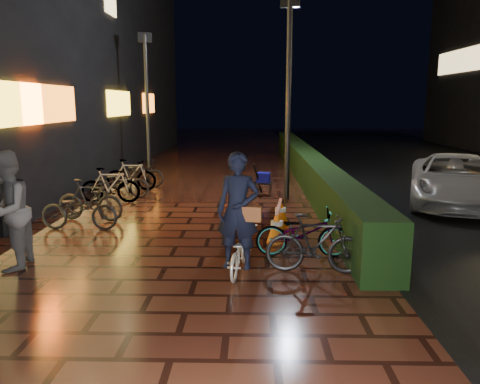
{
  "coord_description": "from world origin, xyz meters",
  "views": [
    {
      "loc": [
        1.39,
        -8.31,
        2.63
      ],
      "look_at": [
        1.2,
        -0.32,
        1.1
      ],
      "focal_mm": 35.0,
      "sensor_mm": 36.0,
      "label": 1
    }
  ],
  "objects_px": {
    "van": "(455,180)",
    "traffic_barrier": "(279,219)",
    "bystander_person": "(7,211)",
    "cyclist": "(239,229)",
    "cart_assembly": "(263,179)"
  },
  "relations": [
    {
      "from": "van",
      "to": "traffic_barrier",
      "type": "bearing_deg",
      "value": -129.39
    },
    {
      "from": "bystander_person",
      "to": "cyclist",
      "type": "bearing_deg",
      "value": 81.94
    },
    {
      "from": "bystander_person",
      "to": "cart_assembly",
      "type": "relative_size",
      "value": 2.01
    },
    {
      "from": "traffic_barrier",
      "to": "bystander_person",
      "type": "bearing_deg",
      "value": -154.52
    },
    {
      "from": "cyclist",
      "to": "traffic_barrier",
      "type": "height_order",
      "value": "cyclist"
    },
    {
      "from": "van",
      "to": "traffic_barrier",
      "type": "height_order",
      "value": "van"
    },
    {
      "from": "bystander_person",
      "to": "cyclist",
      "type": "height_order",
      "value": "cyclist"
    },
    {
      "from": "bystander_person",
      "to": "cart_assembly",
      "type": "distance_m",
      "value": 7.45
    },
    {
      "from": "van",
      "to": "traffic_barrier",
      "type": "distance_m",
      "value": 5.58
    },
    {
      "from": "bystander_person",
      "to": "van",
      "type": "relative_size",
      "value": 0.41
    },
    {
      "from": "bystander_person",
      "to": "traffic_barrier",
      "type": "height_order",
      "value": "bystander_person"
    },
    {
      "from": "bystander_person",
      "to": "cart_assembly",
      "type": "bearing_deg",
      "value": 139.96
    },
    {
      "from": "bystander_person",
      "to": "van",
      "type": "distance_m",
      "value": 10.45
    },
    {
      "from": "van",
      "to": "traffic_barrier",
      "type": "xyz_separation_m",
      "value": [
        -4.75,
        -2.91,
        -0.35
      ]
    },
    {
      "from": "bystander_person",
      "to": "cart_assembly",
      "type": "xyz_separation_m",
      "value": [
        4.19,
        6.15,
        -0.47
      ]
    }
  ]
}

